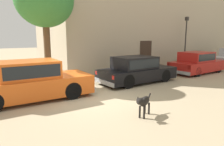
# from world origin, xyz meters

# --- Properties ---
(ground_plane) EXTENTS (80.00, 80.00, 0.00)m
(ground_plane) POSITION_xyz_m (0.00, 0.00, 0.00)
(ground_plane) COLOR tan
(parked_sedan_nearest) EXTENTS (4.68, 1.94, 1.51)m
(parked_sedan_nearest) POSITION_xyz_m (-2.03, 1.27, 0.74)
(parked_sedan_nearest) COLOR #D15619
(parked_sedan_nearest) RESTS_ON ground_plane
(parked_sedan_second) EXTENTS (4.34, 1.79, 1.38)m
(parked_sedan_second) POSITION_xyz_m (3.28, 1.33, 0.69)
(parked_sedan_second) COLOR black
(parked_sedan_second) RESTS_ON ground_plane
(parked_sedan_third) EXTENTS (4.35, 1.88, 1.41)m
(parked_sedan_third) POSITION_xyz_m (8.50, 1.28, 0.71)
(parked_sedan_third) COLOR #AD1E19
(parked_sedan_third) RESTS_ON ground_plane
(apartment_block) EXTENTS (17.04, 6.75, 9.91)m
(apartment_block) POSITION_xyz_m (9.08, 7.53, 4.95)
(apartment_block) COLOR tan
(apartment_block) RESTS_ON ground_plane
(stray_dog_spotted) EXTENTS (0.99, 0.55, 0.72)m
(stray_dog_spotted) POSITION_xyz_m (0.40, -2.41, 0.47)
(stray_dog_spotted) COLOR black
(stray_dog_spotted) RESTS_ON ground_plane
(street_lamp) EXTENTS (0.22, 0.22, 3.89)m
(street_lamp) POSITION_xyz_m (10.13, 3.52, 2.49)
(street_lamp) COLOR #2D2B28
(street_lamp) RESTS_ON ground_plane
(acacia_tree_left) EXTENTS (2.75, 2.47, 5.43)m
(acacia_tree_left) POSITION_xyz_m (-0.77, 3.24, 4.08)
(acacia_tree_left) COLOR brown
(acacia_tree_left) RESTS_ON ground_plane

